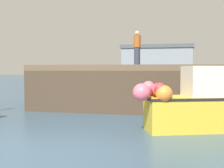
{
  "coord_description": "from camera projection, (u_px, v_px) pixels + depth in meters",
  "views": [
    {
      "loc": [
        2.85,
        -6.14,
        1.85
      ],
      "look_at": [
        0.02,
        6.08,
        1.22
      ],
      "focal_mm": 47.57,
      "sensor_mm": 36.0,
      "label": 1
    }
  ],
  "objects": [
    {
      "name": "warehouse",
      "position": [
        158.0,
        64.0,
        43.56
      ],
      "size": [
        10.05,
        7.07,
        5.25
      ],
      "color": "gray",
      "rests_on": "ground"
    },
    {
      "name": "fishing_boat_near_right",
      "position": [
        193.0,
        103.0,
        8.87
      ],
      "size": [
        3.35,
        2.16,
        1.95
      ],
      "color": "gold",
      "rests_on": "ground"
    },
    {
      "name": "pier",
      "position": [
        155.0,
        73.0,
        14.31
      ],
      "size": [
        10.93,
        6.75,
        2.04
      ],
      "color": "brown",
      "rests_on": "ground"
    },
    {
      "name": "dockworker",
      "position": [
        137.0,
        48.0,
        14.09
      ],
      "size": [
        0.34,
        0.34,
        1.63
      ],
      "color": "#2D3342",
      "rests_on": "pier"
    },
    {
      "name": "ground",
      "position": [
        51.0,
        153.0,
        6.71
      ],
      "size": [
        120.0,
        160.0,
        0.1
      ],
      "color": "#334C60"
    }
  ]
}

